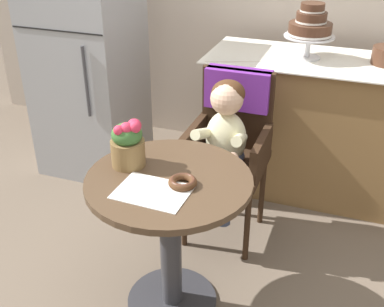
{
  "coord_description": "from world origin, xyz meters",
  "views": [
    {
      "loc": [
        0.69,
        -1.58,
        1.79
      ],
      "look_at": [
        0.05,
        0.15,
        0.77
      ],
      "focal_mm": 44.59,
      "sensor_mm": 36.0,
      "label": 1
    }
  ],
  "objects_px": {
    "cafe_table": "(170,218)",
    "seated_child": "(224,135)",
    "refrigerator": "(87,52)",
    "flower_vase": "(128,142)",
    "wicker_chair": "(232,129)",
    "donut_front": "(183,182)",
    "tiered_cake_stand": "(310,26)"
  },
  "relations": [
    {
      "from": "seated_child",
      "to": "flower_vase",
      "type": "xyz_separation_m",
      "value": [
        -0.29,
        -0.51,
        0.15
      ]
    },
    {
      "from": "seated_child",
      "to": "refrigerator",
      "type": "xyz_separation_m",
      "value": [
        -1.13,
        0.55,
        0.17
      ]
    },
    {
      "from": "cafe_table",
      "to": "seated_child",
      "type": "bearing_deg",
      "value": 81.69
    },
    {
      "from": "cafe_table",
      "to": "tiered_cake_stand",
      "type": "bearing_deg",
      "value": 74.07
    },
    {
      "from": "wicker_chair",
      "to": "seated_child",
      "type": "distance_m",
      "value": 0.16
    },
    {
      "from": "donut_front",
      "to": "refrigerator",
      "type": "height_order",
      "value": "refrigerator"
    },
    {
      "from": "flower_vase",
      "to": "donut_front",
      "type": "bearing_deg",
      "value": -15.57
    },
    {
      "from": "wicker_chair",
      "to": "flower_vase",
      "type": "bearing_deg",
      "value": -110.32
    },
    {
      "from": "cafe_table",
      "to": "refrigerator",
      "type": "distance_m",
      "value": 1.56
    },
    {
      "from": "wicker_chair",
      "to": "refrigerator",
      "type": "bearing_deg",
      "value": 164.13
    },
    {
      "from": "cafe_table",
      "to": "wicker_chair",
      "type": "relative_size",
      "value": 0.75
    },
    {
      "from": "wicker_chair",
      "to": "tiered_cake_stand",
      "type": "height_order",
      "value": "tiered_cake_stand"
    },
    {
      "from": "flower_vase",
      "to": "cafe_table",
      "type": "bearing_deg",
      "value": -11.75
    },
    {
      "from": "tiered_cake_stand",
      "to": "refrigerator",
      "type": "distance_m",
      "value": 1.46
    },
    {
      "from": "refrigerator",
      "to": "cafe_table",
      "type": "bearing_deg",
      "value": -46.33
    },
    {
      "from": "wicker_chair",
      "to": "seated_child",
      "type": "xyz_separation_m",
      "value": [
        0.0,
        -0.16,
        0.04
      ]
    },
    {
      "from": "flower_vase",
      "to": "tiered_cake_stand",
      "type": "distance_m",
      "value": 1.41
    },
    {
      "from": "donut_front",
      "to": "refrigerator",
      "type": "relative_size",
      "value": 0.07
    },
    {
      "from": "seated_child",
      "to": "flower_vase",
      "type": "bearing_deg",
      "value": -119.72
    },
    {
      "from": "seated_child",
      "to": "donut_front",
      "type": "distance_m",
      "value": 0.59
    },
    {
      "from": "cafe_table",
      "to": "flower_vase",
      "type": "xyz_separation_m",
      "value": [
        -0.21,
        0.04,
        0.32
      ]
    },
    {
      "from": "cafe_table",
      "to": "donut_front",
      "type": "xyz_separation_m",
      "value": [
        0.08,
        -0.04,
        0.23
      ]
    },
    {
      "from": "cafe_table",
      "to": "seated_child",
      "type": "distance_m",
      "value": 0.58
    },
    {
      "from": "donut_front",
      "to": "flower_vase",
      "type": "xyz_separation_m",
      "value": [
        -0.29,
        0.08,
        0.09
      ]
    },
    {
      "from": "tiered_cake_stand",
      "to": "refrigerator",
      "type": "relative_size",
      "value": 0.19
    },
    {
      "from": "wicker_chair",
      "to": "donut_front",
      "type": "xyz_separation_m",
      "value": [
        -0.0,
        -0.74,
        0.1
      ]
    },
    {
      "from": "cafe_table",
      "to": "wicker_chair",
      "type": "xyz_separation_m",
      "value": [
        0.08,
        0.71,
        0.13
      ]
    },
    {
      "from": "cafe_table",
      "to": "seated_child",
      "type": "relative_size",
      "value": 0.99
    },
    {
      "from": "tiered_cake_stand",
      "to": "seated_child",
      "type": "bearing_deg",
      "value": -111.22
    },
    {
      "from": "seated_child",
      "to": "flower_vase",
      "type": "distance_m",
      "value": 0.6
    },
    {
      "from": "cafe_table",
      "to": "refrigerator",
      "type": "xyz_separation_m",
      "value": [
        -1.05,
        1.1,
        0.34
      ]
    },
    {
      "from": "wicker_chair",
      "to": "flower_vase",
      "type": "xyz_separation_m",
      "value": [
        -0.29,
        -0.66,
        0.19
      ]
    }
  ]
}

